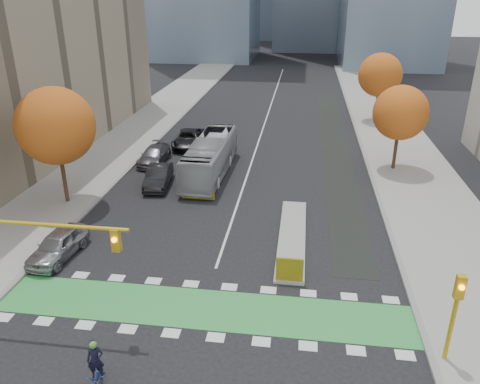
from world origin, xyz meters
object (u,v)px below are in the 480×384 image
(hazard_board, at_px, (290,270))
(parked_car_c, at_px, (154,155))
(traffic_signal_west, at_px, (6,244))
(tree_east_near, at_px, (401,113))
(bus, at_px, (210,156))
(parked_car_a, at_px, (58,245))
(traffic_signal_east, at_px, (456,306))
(cyclist, at_px, (97,372))
(tree_east_far, at_px, (380,75))
(tree_west, at_px, (56,126))
(parked_car_b, at_px, (158,176))
(parked_car_d, at_px, (189,139))

(hazard_board, xyz_separation_m, parked_car_c, (-12.41, 16.73, -0.09))
(traffic_signal_west, bearing_deg, tree_east_near, 48.48)
(hazard_board, distance_m, bus, 16.29)
(traffic_signal_west, distance_m, parked_car_c, 21.70)
(hazard_board, xyz_separation_m, parked_car_a, (-13.00, 0.80, -0.04))
(traffic_signal_east, relative_size, cyclist, 1.88)
(parked_car_a, height_order, parked_car_c, parked_car_a)
(tree_east_near, bearing_deg, tree_east_far, 88.21)
(bus, bearing_deg, parked_car_c, 160.67)
(hazard_board, height_order, tree_east_near, tree_east_near)
(tree_west, bearing_deg, bus, 37.46)
(tree_east_far, distance_m, traffic_signal_west, 43.61)
(tree_east_near, xyz_separation_m, bus, (-15.00, -3.11, -3.33))
(tree_east_far, distance_m, parked_car_b, 29.46)
(parked_car_c, bearing_deg, bus, -19.49)
(tree_east_near, bearing_deg, traffic_signal_east, -93.81)
(bus, distance_m, parked_car_d, 7.89)
(tree_east_far, bearing_deg, traffic_signal_west, -117.95)
(cyclist, height_order, parked_car_b, cyclist)
(tree_west, distance_m, traffic_signal_west, 13.25)
(tree_east_near, bearing_deg, tree_west, -157.38)
(traffic_signal_west, bearing_deg, parked_car_d, 86.90)
(hazard_board, bearing_deg, parked_car_c, 126.58)
(hazard_board, bearing_deg, tree_east_near, 65.80)
(traffic_signal_west, relative_size, cyclist, 3.91)
(hazard_board, bearing_deg, parked_car_d, 115.79)
(tree_east_far, xyz_separation_m, bus, (-15.50, -19.11, -3.70))
(tree_east_far, xyz_separation_m, parked_car_a, (-21.50, -33.00, -4.48))
(tree_east_far, xyz_separation_m, traffic_signal_west, (-20.43, -38.51, -1.21))
(cyclist, distance_m, parked_car_b, 19.98)
(bus, bearing_deg, traffic_signal_west, -103.00)
(tree_east_near, bearing_deg, hazard_board, -114.20)
(tree_west, bearing_deg, traffic_signal_east, -29.07)
(parked_car_a, bearing_deg, parked_car_c, 93.07)
(traffic_signal_west, xyz_separation_m, parked_car_b, (1.43, 16.44, -3.26))
(hazard_board, height_order, parked_car_b, parked_car_b)
(traffic_signal_west, xyz_separation_m, parked_car_d, (1.43, 26.44, -3.26))
(cyclist, bearing_deg, bus, 73.89)
(parked_car_a, bearing_deg, tree_east_near, 44.17)
(cyclist, height_order, parked_car_c, cyclist)
(tree_west, distance_m, tree_east_far, 35.73)
(traffic_signal_west, relative_size, bus, 0.77)
(parked_car_a, xyz_separation_m, parked_car_d, (2.50, 20.93, 0.02))
(hazard_board, distance_m, parked_car_b, 15.74)
(parked_car_b, bearing_deg, tree_east_far, 42.58)
(traffic_signal_east, xyz_separation_m, parked_car_d, (-17.00, 26.44, -1.96))
(traffic_signal_east, bearing_deg, traffic_signal_west, -179.99)
(tree_east_far, height_order, parked_car_a, tree_east_far)
(tree_west, height_order, bus, tree_west)
(traffic_signal_east, xyz_separation_m, cyclist, (-13.39, -3.22, -2.01))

